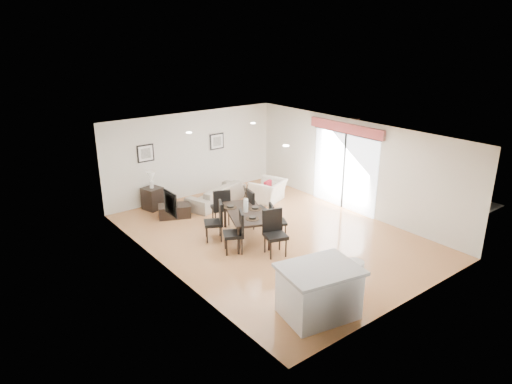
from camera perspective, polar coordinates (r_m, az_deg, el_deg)
ground at (r=11.99m, az=2.12°, el=-5.43°), size 8.00×8.00×0.00m
wall_back at (r=14.64m, az=-7.91°, el=4.68°), size 6.00×0.04×2.70m
wall_front at (r=9.02m, az=18.79°, el=-5.84°), size 6.00×0.04×2.70m
wall_left at (r=9.94m, az=-11.21°, el=-2.74°), size 0.04×8.00×2.70m
wall_right at (r=13.52m, az=12.03°, el=3.19°), size 0.04×8.00×2.70m
ceiling at (r=11.12m, az=2.29°, el=7.29°), size 6.00×8.00×0.02m
sofa at (r=14.08m, az=-4.97°, el=-0.28°), size 2.22×1.43×0.60m
armchair at (r=14.24m, az=1.53°, el=0.15°), size 1.30×1.23×0.67m
courtyard_plant_a at (r=15.74m, az=18.04°, el=1.10°), size 0.65×0.57×0.68m
courtyard_plant_b at (r=17.06m, az=13.60°, el=2.87°), size 0.37×0.37×0.65m
dining_table at (r=11.57m, az=-1.28°, el=-2.81°), size 1.49×1.96×0.73m
dining_chair_wnear at (r=10.91m, az=-2.41°, el=-4.73°), size 0.62×0.62×1.03m
dining_chair_wfar at (r=11.58m, az=-4.94°, el=-3.35°), size 0.61×0.61×1.01m
dining_chair_enear at (r=11.70m, az=2.40°, el=-3.37°), size 0.54×0.54×0.91m
dining_chair_efar at (r=12.28m, az=-0.25°, el=-1.81°), size 0.56×0.56×1.05m
dining_chair_head at (r=10.83m, az=2.26°, el=-4.72°), size 0.62×0.62×1.09m
dining_chair_foot at (r=12.41m, az=-4.38°, el=-1.65°), size 0.60×0.60×1.05m
vase at (r=11.43m, az=-1.29°, el=-0.98°), size 0.79×1.29×0.73m
coffee_table at (r=13.28m, az=-10.15°, el=-2.33°), size 1.04×0.86×0.36m
side_table at (r=13.94m, az=-12.78°, el=-0.78°), size 0.62×0.62×0.67m
table_lamp at (r=13.74m, az=-12.99°, el=1.80°), size 0.26×0.26×0.50m
cushion at (r=14.04m, az=1.48°, el=0.77°), size 0.34×0.20×0.32m
kitchen_island at (r=8.71m, az=7.86°, el=-12.18°), size 1.61×1.35×0.99m
bar_stool at (r=9.27m, az=12.24°, el=-9.12°), size 0.36×0.36×0.79m
framed_print_back_left at (r=13.85m, az=-13.64°, el=4.73°), size 0.52×0.04×0.52m
framed_print_back_right at (r=15.00m, az=-4.92°, el=6.33°), size 0.52×0.04×0.52m
framed_print_left_wall at (r=9.68m, az=-10.63°, el=-1.41°), size 0.04×0.52×0.52m
sliding_door at (r=13.59m, az=11.04°, el=4.72°), size 0.12×2.70×2.57m
courtyard at (r=16.57m, az=16.83°, el=4.24°), size 6.00×6.00×2.00m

